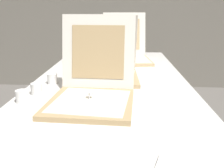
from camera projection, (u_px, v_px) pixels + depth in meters
name	position (u px, v px, depth m)	size (l,w,h in m)	color
table	(110.00, 93.00, 1.38)	(0.92, 2.27, 0.74)	silver
pizza_box_front	(92.00, 90.00, 1.11)	(0.40, 0.48, 0.39)	tan
pizza_box_middle	(107.00, 69.00, 1.50)	(0.39, 0.39, 0.38)	tan
pizza_box_back	(126.00, 54.00, 2.02)	(0.42, 0.49, 0.39)	tan
cup_white_near_left	(22.00, 96.00, 1.11)	(0.06, 0.06, 0.06)	white
cup_white_near_center	(36.00, 89.00, 1.22)	(0.06, 0.06, 0.06)	white
cup_white_mid	(52.00, 79.00, 1.39)	(0.06, 0.06, 0.06)	white
cup_white_far	(87.00, 65.00, 1.75)	(0.06, 0.06, 0.06)	white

